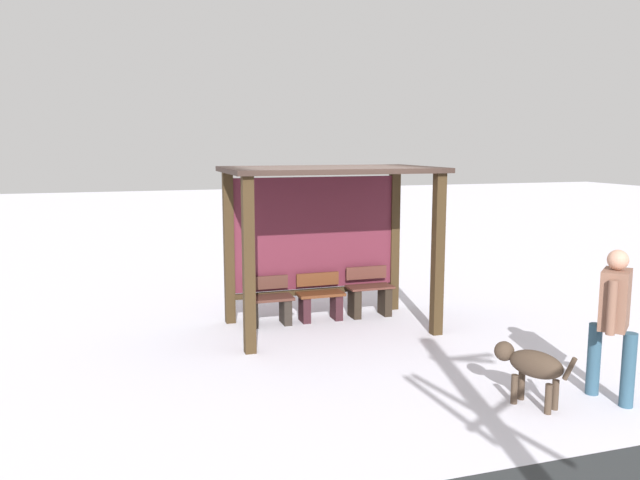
{
  "coord_description": "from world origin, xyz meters",
  "views": [
    {
      "loc": [
        -2.9,
        -8.6,
        2.67
      ],
      "look_at": [
        -0.27,
        -0.37,
        1.38
      ],
      "focal_mm": 35.7,
      "sensor_mm": 36.0,
      "label": 1
    }
  ],
  "objects_px": {
    "bus_shelter": "(324,213)",
    "dog": "(531,365)",
    "bench_right_inside": "(369,296)",
    "bench_left_inside": "(269,305)",
    "person_walking": "(614,314)",
    "bench_center_inside": "(320,301)"
  },
  "relations": [
    {
      "from": "bench_left_inside",
      "to": "dog",
      "type": "distance_m",
      "value": 4.2
    },
    {
      "from": "dog",
      "to": "bench_left_inside",
      "type": "bearing_deg",
      "value": 116.78
    },
    {
      "from": "bench_left_inside",
      "to": "dog",
      "type": "xyz_separation_m",
      "value": [
        1.89,
        -3.75,
        0.14
      ]
    },
    {
      "from": "bus_shelter",
      "to": "bench_center_inside",
      "type": "xyz_separation_m",
      "value": [
        0.0,
        0.17,
        -1.38
      ]
    },
    {
      "from": "bus_shelter",
      "to": "dog",
      "type": "height_order",
      "value": "bus_shelter"
    },
    {
      "from": "person_walking",
      "to": "dog",
      "type": "relative_size",
      "value": 2.0
    },
    {
      "from": "bus_shelter",
      "to": "bench_right_inside",
      "type": "bearing_deg",
      "value": 11.94
    },
    {
      "from": "bench_left_inside",
      "to": "dog",
      "type": "relative_size",
      "value": 0.88
    },
    {
      "from": "bench_right_inside",
      "to": "bench_center_inside",
      "type": "bearing_deg",
      "value": 179.98
    },
    {
      "from": "bus_shelter",
      "to": "person_walking",
      "type": "relative_size",
      "value": 1.85
    },
    {
      "from": "bench_right_inside",
      "to": "person_walking",
      "type": "distance_m",
      "value": 4.11
    },
    {
      "from": "bus_shelter",
      "to": "bench_right_inside",
      "type": "height_order",
      "value": "bus_shelter"
    },
    {
      "from": "bench_right_inside",
      "to": "bench_left_inside",
      "type": "bearing_deg",
      "value": 179.95
    },
    {
      "from": "person_walking",
      "to": "bench_center_inside",
      "type": "bearing_deg",
      "value": 116.68
    },
    {
      "from": "bench_right_inside",
      "to": "dog",
      "type": "bearing_deg",
      "value": -85.96
    },
    {
      "from": "bench_center_inside",
      "to": "person_walking",
      "type": "height_order",
      "value": "person_walking"
    },
    {
      "from": "bus_shelter",
      "to": "bench_center_inside",
      "type": "relative_size",
      "value": 4.18
    },
    {
      "from": "dog",
      "to": "bench_right_inside",
      "type": "bearing_deg",
      "value": 94.04
    },
    {
      "from": "bench_center_inside",
      "to": "dog",
      "type": "bearing_deg",
      "value": -73.95
    },
    {
      "from": "bus_shelter",
      "to": "person_walking",
      "type": "height_order",
      "value": "bus_shelter"
    },
    {
      "from": "bench_center_inside",
      "to": "bench_left_inside",
      "type": "bearing_deg",
      "value": 179.92
    },
    {
      "from": "bench_left_inside",
      "to": "bench_right_inside",
      "type": "bearing_deg",
      "value": -0.05
    }
  ]
}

